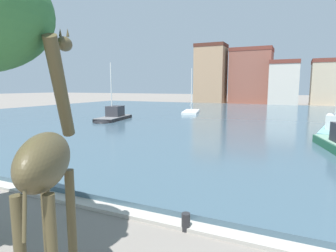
{
  "coord_description": "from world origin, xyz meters",
  "views": [
    {
      "loc": [
        6.5,
        1.92,
        3.92
      ],
      "look_at": [
        1.41,
        13.07,
        2.2
      ],
      "focal_mm": 29.78,
      "sensor_mm": 36.0,
      "label": 1
    }
  ],
  "objects_px": {
    "sailboat_white": "(191,112)",
    "mooring_bollard": "(186,222)",
    "sailboat_teal": "(334,133)",
    "sailboat_black": "(112,118)",
    "giraffe_statue": "(48,164)"
  },
  "relations": [
    {
      "from": "giraffe_statue",
      "to": "sailboat_white",
      "type": "relative_size",
      "value": 0.76
    },
    {
      "from": "giraffe_statue",
      "to": "sailboat_white",
      "type": "height_order",
      "value": "sailboat_white"
    },
    {
      "from": "giraffe_statue",
      "to": "sailboat_black",
      "type": "distance_m",
      "value": 26.28
    },
    {
      "from": "sailboat_white",
      "to": "mooring_bollard",
      "type": "height_order",
      "value": "sailboat_white"
    },
    {
      "from": "sailboat_teal",
      "to": "mooring_bollard",
      "type": "height_order",
      "value": "sailboat_teal"
    },
    {
      "from": "sailboat_teal",
      "to": "sailboat_white",
      "type": "height_order",
      "value": "sailboat_teal"
    },
    {
      "from": "sailboat_white",
      "to": "sailboat_teal",
      "type": "bearing_deg",
      "value": -41.36
    },
    {
      "from": "giraffe_statue",
      "to": "mooring_bollard",
      "type": "relative_size",
      "value": 10.3
    },
    {
      "from": "giraffe_statue",
      "to": "mooring_bollard",
      "type": "bearing_deg",
      "value": 70.53
    },
    {
      "from": "mooring_bollard",
      "to": "sailboat_white",
      "type": "bearing_deg",
      "value": 109.49
    },
    {
      "from": "sailboat_white",
      "to": "sailboat_black",
      "type": "bearing_deg",
      "value": -112.89
    },
    {
      "from": "sailboat_teal",
      "to": "sailboat_white",
      "type": "relative_size",
      "value": 1.43
    },
    {
      "from": "sailboat_teal",
      "to": "mooring_bollard",
      "type": "distance_m",
      "value": 17.03
    },
    {
      "from": "sailboat_teal",
      "to": "sailboat_black",
      "type": "distance_m",
      "value": 21.03
    },
    {
      "from": "giraffe_statue",
      "to": "sailboat_white",
      "type": "distance_m",
      "value": 35.04
    }
  ]
}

